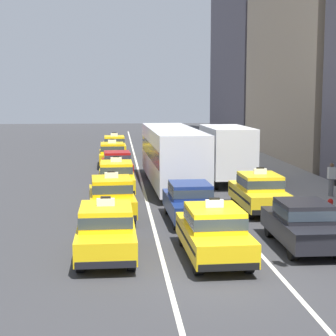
{
  "coord_description": "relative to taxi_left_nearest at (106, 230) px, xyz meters",
  "views": [
    {
      "loc": [
        -2.93,
        -15.16,
        5.15
      ],
      "look_at": [
        -0.38,
        13.25,
        1.3
      ],
      "focal_mm": 59.54,
      "sensor_mm": 36.0,
      "label": 1
    }
  ],
  "objects": [
    {
      "name": "taxi_right_second",
      "position": [
        6.54,
        6.32,
        0.0
      ],
      "size": [
        1.84,
        4.57,
        1.96
      ],
      "color": "black",
      "rests_on": "ground"
    },
    {
      "name": "lane_stripe_center_right",
      "position": [
        4.94,
        17.93,
        -0.87
      ],
      "size": [
        0.14,
        80.0,
        0.01
      ],
      "primitive_type": "cube",
      "color": "silver",
      "rests_on": "ground"
    },
    {
      "name": "bus_center_third",
      "position": [
        3.37,
        13.25,
        0.94
      ],
      "size": [
        2.8,
        11.26,
        3.22
      ],
      "color": "black",
      "rests_on": "ground"
    },
    {
      "name": "sedan_left_fourth",
      "position": [
        0.32,
        16.93,
        -0.03
      ],
      "size": [
        1.97,
        4.38,
        1.58
      ],
      "color": "black",
      "rests_on": "ground"
    },
    {
      "name": "taxi_left_nearest",
      "position": [
        0.0,
        0.0,
        0.0
      ],
      "size": [
        1.87,
        4.58,
        1.96
      ],
      "color": "black",
      "rests_on": "ground"
    },
    {
      "name": "ground_plane",
      "position": [
        3.34,
        -2.07,
        -0.88
      ],
      "size": [
        160.0,
        160.0,
        0.0
      ],
      "primitive_type": "plane",
      "color": "#353538"
    },
    {
      "name": "sidewalk_curb",
      "position": [
        10.54,
        12.93,
        -0.8
      ],
      "size": [
        4.0,
        90.0,
        0.15
      ],
      "primitive_type": "cube",
      "color": "#9E9993",
      "rests_on": "ground"
    },
    {
      "name": "taxi_center_nearest",
      "position": [
        3.34,
        -0.51,
        0.0
      ],
      "size": [
        1.92,
        4.6,
        1.96
      ],
      "color": "black",
      "rests_on": "ground"
    },
    {
      "name": "box_truck_right_third",
      "position": [
        6.5,
        14.33,
        0.9
      ],
      "size": [
        2.41,
        7.01,
        3.27
      ],
      "color": "black",
      "rests_on": "ground"
    },
    {
      "name": "sedan_right_nearest",
      "position": [
        6.52,
        0.49,
        -0.03
      ],
      "size": [
        1.82,
        4.32,
        1.58
      ],
      "color": "black",
      "rests_on": "ground"
    },
    {
      "name": "pedestrian_near_crosswalk",
      "position": [
        10.75,
        8.74,
        0.09
      ],
      "size": [
        0.47,
        0.24,
        1.63
      ],
      "color": "slate",
      "rests_on": "sidewalk_curb"
    },
    {
      "name": "lane_stripe_left_center",
      "position": [
        1.74,
        17.93,
        -0.87
      ],
      "size": [
        0.14,
        80.0,
        0.01
      ],
      "primitive_type": "cube",
      "color": "silver",
      "rests_on": "ground"
    },
    {
      "name": "taxi_left_fifth",
      "position": [
        -0.02,
        22.0,
        0.0
      ],
      "size": [
        1.91,
        4.6,
        1.96
      ],
      "color": "black",
      "rests_on": "ground"
    },
    {
      "name": "taxi_left_second",
      "position": [
        0.11,
        5.75,
        0.0
      ],
      "size": [
        2.05,
        4.65,
        1.96
      ],
      "color": "black",
      "rests_on": "ground"
    },
    {
      "name": "fire_hydrant",
      "position": [
        9.02,
        4.41,
        -0.33
      ],
      "size": [
        0.36,
        0.22,
        0.73
      ],
      "color": "red",
      "rests_on": "sidewalk_curb"
    },
    {
      "name": "taxi_left_sixth",
      "position": [
        0.09,
        28.42,
        0.0
      ],
      "size": [
        1.91,
        4.6,
        1.96
      ],
      "color": "black",
      "rests_on": "ground"
    },
    {
      "name": "taxi_left_third",
      "position": [
        0.29,
        11.17,
        0.0
      ],
      "size": [
        1.88,
        4.58,
        1.96
      ],
      "color": "black",
      "rests_on": "ground"
    },
    {
      "name": "sedan_center_second",
      "position": [
        3.26,
        4.65,
        -0.03
      ],
      "size": [
        1.86,
        4.34,
        1.58
      ],
      "color": "black",
      "rests_on": "ground"
    }
  ]
}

